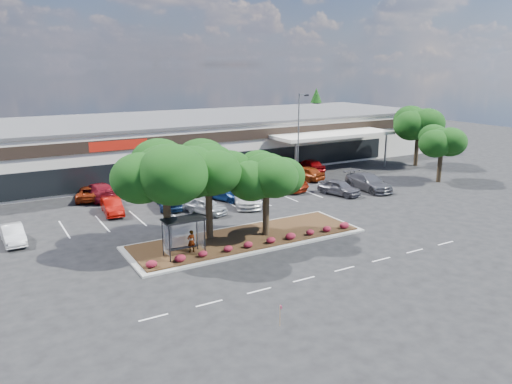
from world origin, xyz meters
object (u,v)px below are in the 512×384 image
survey_stake (280,313)px  car_0 (13,234)px  car_1 (112,206)px  light_pole (299,144)px

survey_stake → car_0: car_0 is taller
car_0 → car_1: (8.26, 3.82, 0.04)m
survey_stake → car_0: size_ratio=0.27×
car_0 → light_pole: bearing=8.4°
light_pole → car_0: 30.17m
light_pole → survey_stake: light_pole is taller
light_pole → car_1: (-21.15, -1.82, -3.64)m
car_1 → survey_stake: bearing=-79.0°
light_pole → car_1: bearing=-175.1°
light_pole → car_0: light_pole is taller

